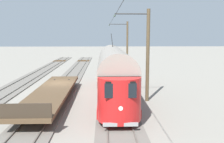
{
  "coord_description": "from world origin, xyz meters",
  "views": [
    {
      "loc": [
        -4.12,
        23.81,
        5.3
      ],
      "look_at": [
        -4.87,
        2.81,
        2.4
      ],
      "focal_mm": 41.07,
      "sensor_mm": 36.0,
      "label": 1
    }
  ],
  "objects_px": {
    "vintage_streetcar": "(114,71)",
    "switch_stand": "(122,73)",
    "flatcar_adjacent": "(51,92)",
    "catenary_pole_foreground": "(127,46)",
    "catenary_pole_mid_near": "(147,54)"
  },
  "relations": [
    {
      "from": "flatcar_adjacent",
      "to": "switch_stand",
      "type": "height_order",
      "value": "flatcar_adjacent"
    },
    {
      "from": "flatcar_adjacent",
      "to": "switch_stand",
      "type": "bearing_deg",
      "value": -118.39
    },
    {
      "from": "flatcar_adjacent",
      "to": "catenary_pole_foreground",
      "type": "bearing_deg",
      "value": -113.23
    },
    {
      "from": "catenary_pole_foreground",
      "to": "switch_stand",
      "type": "relative_size",
      "value": 6.03
    },
    {
      "from": "catenary_pole_foreground",
      "to": "switch_stand",
      "type": "height_order",
      "value": "catenary_pole_foreground"
    },
    {
      "from": "flatcar_adjacent",
      "to": "catenary_pole_foreground",
      "type": "height_order",
      "value": "catenary_pole_foreground"
    },
    {
      "from": "catenary_pole_mid_near",
      "to": "switch_stand",
      "type": "xyz_separation_m",
      "value": [
        1.12,
        -11.75,
        -3.19
      ]
    },
    {
      "from": "flatcar_adjacent",
      "to": "vintage_streetcar",
      "type": "bearing_deg",
      "value": -157.47
    },
    {
      "from": "switch_stand",
      "to": "catenary_pole_foreground",
      "type": "bearing_deg",
      "value": -101.04
    },
    {
      "from": "vintage_streetcar",
      "to": "switch_stand",
      "type": "height_order",
      "value": "vintage_streetcar"
    },
    {
      "from": "catenary_pole_mid_near",
      "to": "switch_stand",
      "type": "bearing_deg",
      "value": -84.54
    },
    {
      "from": "switch_stand",
      "to": "catenary_pole_mid_near",
      "type": "bearing_deg",
      "value": 95.46
    },
    {
      "from": "catenary_pole_mid_near",
      "to": "switch_stand",
      "type": "height_order",
      "value": "catenary_pole_mid_near"
    },
    {
      "from": "flatcar_adjacent",
      "to": "switch_stand",
      "type": "xyz_separation_m",
      "value": [
        -6.55,
        -12.12,
        -0.16
      ]
    },
    {
      "from": "flatcar_adjacent",
      "to": "switch_stand",
      "type": "relative_size",
      "value": 11.73
    }
  ]
}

